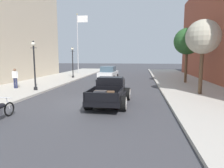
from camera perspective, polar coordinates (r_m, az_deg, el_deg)
ground_plane at (r=12.22m, az=-5.73°, el=-5.40°), size 140.00×140.00×0.00m
sidewalk_right at (r=12.65m, az=28.27°, el=-5.49°), size 5.50×64.00×0.15m
hotrod_truck_black at (r=11.92m, az=-0.45°, el=-1.99°), size 2.26×4.97×1.58m
car_background_white at (r=23.98m, az=-1.02°, el=2.96°), size 2.03×4.38×1.65m
pedestrian_sidewalk_left at (r=18.56m, az=-25.74°, el=1.78°), size 0.53×0.22×1.65m
street_lamp_near at (r=16.86m, az=-21.16°, el=5.93°), size 0.50×0.32×3.85m
street_lamp_far at (r=25.78m, az=-11.08°, el=6.76°), size 0.50×0.32×3.85m
flagpole at (r=32.56m, az=-9.32°, el=12.95°), size 1.74×0.16×9.16m
street_tree_nearest at (r=15.51m, az=24.38°, el=11.94°), size 2.34×2.34×5.14m
street_tree_second at (r=21.89m, az=20.52°, el=11.20°), size 2.64×2.64×5.47m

